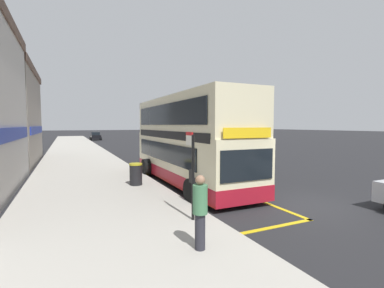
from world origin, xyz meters
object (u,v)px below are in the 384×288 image
at_px(bus_stop_sign, 192,168).
at_px(double_decker_bus, 188,143).
at_px(pedestrian_waiting_near_sign, 200,209).
at_px(parked_car_navy_ahead, 178,142).
at_px(parked_car_black_behind, 95,136).
at_px(litter_bin, 136,174).

bearing_deg(bus_stop_sign, double_decker_bus, 67.34).
xyz_separation_m(double_decker_bus, pedestrian_waiting_near_sign, (-2.93, -7.31, -0.99)).
bearing_deg(pedestrian_waiting_near_sign, parked_car_navy_ahead, 69.17).
bearing_deg(double_decker_bus, pedestrian_waiting_near_sign, -111.87).
height_order(parked_car_black_behind, pedestrian_waiting_near_sign, pedestrian_waiting_near_sign).
bearing_deg(parked_car_navy_ahead, pedestrian_waiting_near_sign, -111.36).
height_order(bus_stop_sign, litter_bin, bus_stop_sign).
relative_size(double_decker_bus, parked_car_navy_ahead, 2.43).
relative_size(parked_car_black_behind, litter_bin, 4.07).
bearing_deg(litter_bin, bus_stop_sign, -85.37).
relative_size(parked_car_navy_ahead, litter_bin, 4.07).
distance_m(parked_car_navy_ahead, pedestrian_waiting_near_sign, 28.65).
bearing_deg(pedestrian_waiting_near_sign, litter_bin, 88.07).
relative_size(parked_car_navy_ahead, pedestrian_waiting_near_sign, 2.44).
relative_size(bus_stop_sign, pedestrian_waiting_near_sign, 1.53).
bearing_deg(double_decker_bus, bus_stop_sign, -112.66).
height_order(double_decker_bus, pedestrian_waiting_near_sign, double_decker_bus).
bearing_deg(pedestrian_waiting_near_sign, bus_stop_sign, 70.37).
distance_m(bus_stop_sign, pedestrian_waiting_near_sign, 2.13).
distance_m(double_decker_bus, bus_stop_sign, 5.85).
relative_size(parked_car_black_behind, parked_car_navy_ahead, 1.00).
xyz_separation_m(bus_stop_sign, parked_car_black_behind, (1.96, 50.13, -0.90)).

